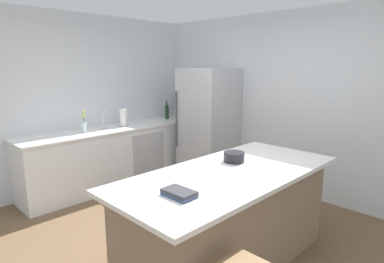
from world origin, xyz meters
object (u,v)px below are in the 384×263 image
object	(u,v)px
gin_bottle	(176,112)
wine_bottle	(167,112)
soda_bottle	(176,111)
paper_towel_roll	(123,118)
kitchen_island	(229,218)
whiskey_bottle	(179,111)
flower_vase	(84,125)
cookbook_stack	(179,193)
mixing_bowl	(234,157)
sink_faucet	(104,118)
refrigerator	(209,125)

from	to	relation	value
gin_bottle	wine_bottle	bearing A→B (deg)	-141.20
soda_bottle	wine_bottle	world-z (taller)	soda_bottle
paper_towel_roll	kitchen_island	bearing A→B (deg)	-12.77
kitchen_island	whiskey_bottle	size ratio (longest dim) A/B	8.17
gin_bottle	wine_bottle	xyz separation A→B (m)	(-0.13, -0.10, 0.00)
flower_vase	gin_bottle	distance (m)	1.72
cookbook_stack	mixing_bowl	bearing A→B (deg)	104.32
paper_towel_roll	wine_bottle	world-z (taller)	wine_bottle
sink_faucet	cookbook_stack	distance (m)	2.89
sink_faucet	mixing_bowl	distance (m)	2.47
refrigerator	flower_vase	distance (m)	1.92
paper_towel_roll	cookbook_stack	world-z (taller)	paper_towel_roll
refrigerator	sink_faucet	bearing A→B (deg)	-122.99
sink_faucet	mixing_bowl	bearing A→B (deg)	0.02
soda_bottle	mixing_bowl	xyz separation A→B (m)	(2.44, -1.45, -0.07)
paper_towel_roll	whiskey_bottle	world-z (taller)	paper_towel_roll
flower_vase	whiskey_bottle	xyz separation A→B (m)	(-0.08, 1.91, 0.00)
paper_towel_roll	wine_bottle	distance (m)	0.95
cookbook_stack	sink_faucet	bearing A→B (deg)	160.32
mixing_bowl	refrigerator	bearing A→B (deg)	138.84
flower_vase	gin_bottle	bearing A→B (deg)	88.13
refrigerator	gin_bottle	world-z (taller)	refrigerator
paper_towel_roll	gin_bottle	size ratio (longest dim) A/B	0.97
kitchen_island	soda_bottle	xyz separation A→B (m)	(-2.60, 1.72, 0.56)
flower_vase	kitchen_island	bearing A→B (deg)	1.82
sink_faucet	cookbook_stack	world-z (taller)	sink_faucet
wine_bottle	refrigerator	bearing A→B (deg)	6.72
whiskey_bottle	cookbook_stack	xyz separation A→B (m)	(2.74, -2.53, -0.08)
refrigerator	soda_bottle	world-z (taller)	refrigerator
refrigerator	wine_bottle	bearing A→B (deg)	-173.28
kitchen_island	mixing_bowl	size ratio (longest dim) A/B	10.88
kitchen_island	sink_faucet	bearing A→B (deg)	174.25
mixing_bowl	gin_bottle	bearing A→B (deg)	149.85
whiskey_bottle	wine_bottle	size ratio (longest dim) A/B	0.85
gin_bottle	cookbook_stack	world-z (taller)	gin_bottle
refrigerator	whiskey_bottle	xyz separation A→B (m)	(-0.92, 0.18, 0.11)
sink_faucet	mixing_bowl	xyz separation A→B (m)	(2.47, 0.00, -0.10)
kitchen_island	wine_bottle	distance (m)	3.12
kitchen_island	cookbook_stack	world-z (taller)	cookbook_stack
gin_bottle	mixing_bowl	xyz separation A→B (m)	(2.36, -1.37, -0.07)
whiskey_bottle	paper_towel_roll	bearing A→B (deg)	-87.65
cookbook_stack	mixing_bowl	size ratio (longest dim) A/B	1.22
gin_bottle	mixing_bowl	bearing A→B (deg)	-30.15
kitchen_island	wine_bottle	size ratio (longest dim) A/B	6.92
refrigerator	paper_towel_roll	distance (m)	1.37
sink_faucet	paper_towel_roll	bearing A→B (deg)	85.39
kitchen_island	paper_towel_roll	xyz separation A→B (m)	(-2.61, 0.59, 0.57)
sink_faucet	paper_towel_roll	distance (m)	0.33
wine_bottle	sink_faucet	bearing A→B (deg)	-89.20
refrigerator	gin_bottle	distance (m)	0.80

